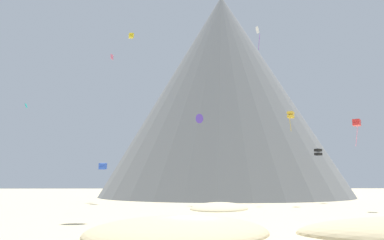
{
  "coord_description": "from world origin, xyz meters",
  "views": [
    {
      "loc": [
        -1.38,
        -30.24,
        3.81
      ],
      "look_at": [
        1.46,
        37.62,
        14.84
      ],
      "focal_mm": 35.82,
      "sensor_mm": 36.0,
      "label": 1
    }
  ],
  "objects_px": {
    "kite_blue_low": "(103,166)",
    "kite_magenta_low": "(226,157)",
    "kite_white_high": "(258,34)",
    "kite_gold_mid": "(291,115)",
    "kite_rainbow_mid": "(112,57)",
    "kite_black_low": "(318,152)",
    "bush_ridge_crest": "(201,227)",
    "bush_far_right": "(138,226)",
    "kite_yellow_high": "(131,36)",
    "kite_teal_mid": "(26,106)",
    "rock_massif": "(223,99)",
    "kite_indigo_mid": "(200,119)",
    "kite_red_low": "(357,123)"
  },
  "relations": [
    {
      "from": "kite_blue_low",
      "to": "kite_magenta_low",
      "type": "xyz_separation_m",
      "value": [
        24.44,
        14.68,
        2.79
      ]
    },
    {
      "from": "kite_white_high",
      "to": "kite_magenta_low",
      "type": "relative_size",
      "value": 1.19
    },
    {
      "from": "kite_gold_mid",
      "to": "kite_rainbow_mid",
      "type": "distance_m",
      "value": 32.67
    },
    {
      "from": "kite_black_low",
      "to": "bush_ridge_crest",
      "type": "bearing_deg",
      "value": 122.47
    },
    {
      "from": "bush_far_right",
      "to": "kite_magenta_low",
      "type": "relative_size",
      "value": 0.5
    },
    {
      "from": "kite_white_high",
      "to": "kite_yellow_high",
      "type": "relative_size",
      "value": 3.76
    },
    {
      "from": "bush_far_right",
      "to": "kite_teal_mid",
      "type": "bearing_deg",
      "value": 124.58
    },
    {
      "from": "bush_ridge_crest",
      "to": "kite_teal_mid",
      "type": "bearing_deg",
      "value": 128.67
    },
    {
      "from": "kite_black_low",
      "to": "kite_magenta_low",
      "type": "relative_size",
      "value": 0.34
    },
    {
      "from": "kite_blue_low",
      "to": "kite_yellow_high",
      "type": "relative_size",
      "value": 0.97
    },
    {
      "from": "rock_massif",
      "to": "kite_blue_low",
      "type": "height_order",
      "value": "rock_massif"
    },
    {
      "from": "bush_ridge_crest",
      "to": "kite_yellow_high",
      "type": "height_order",
      "value": "kite_yellow_high"
    },
    {
      "from": "kite_black_low",
      "to": "kite_teal_mid",
      "type": "xyz_separation_m",
      "value": [
        -52.52,
        -11.3,
        6.59
      ]
    },
    {
      "from": "bush_far_right",
      "to": "kite_indigo_mid",
      "type": "distance_m",
      "value": 41.41
    },
    {
      "from": "bush_far_right",
      "to": "rock_massif",
      "type": "distance_m",
      "value": 78.03
    },
    {
      "from": "bush_far_right",
      "to": "kite_magenta_low",
      "type": "bearing_deg",
      "value": 75.46
    },
    {
      "from": "rock_massif",
      "to": "kite_teal_mid",
      "type": "relative_size",
      "value": 96.84
    },
    {
      "from": "kite_teal_mid",
      "to": "kite_magenta_low",
      "type": "xyz_separation_m",
      "value": [
        35.74,
        22.84,
        -6.74
      ]
    },
    {
      "from": "kite_indigo_mid",
      "to": "kite_magenta_low",
      "type": "bearing_deg",
      "value": -71.96
    },
    {
      "from": "kite_blue_low",
      "to": "rock_massif",
      "type": "bearing_deg",
      "value": -123.82
    },
    {
      "from": "kite_blue_low",
      "to": "kite_magenta_low",
      "type": "relative_size",
      "value": 0.31
    },
    {
      "from": "bush_ridge_crest",
      "to": "kite_yellow_high",
      "type": "bearing_deg",
      "value": 102.27
    },
    {
      "from": "kite_white_high",
      "to": "kite_magenta_low",
      "type": "xyz_separation_m",
      "value": [
        -5.99,
        9.55,
        -25.24
      ]
    },
    {
      "from": "kite_yellow_high",
      "to": "kite_white_high",
      "type": "bearing_deg",
      "value": 43.97
    },
    {
      "from": "kite_black_low",
      "to": "kite_teal_mid",
      "type": "distance_m",
      "value": 54.13
    },
    {
      "from": "bush_ridge_crest",
      "to": "kite_blue_low",
      "type": "relative_size",
      "value": 1.71
    },
    {
      "from": "bush_ridge_crest",
      "to": "kite_gold_mid",
      "type": "distance_m",
      "value": 44.19
    },
    {
      "from": "kite_indigo_mid",
      "to": "kite_red_low",
      "type": "distance_m",
      "value": 26.76
    },
    {
      "from": "kite_black_low",
      "to": "kite_white_high",
      "type": "distance_m",
      "value": 27.38
    },
    {
      "from": "kite_black_low",
      "to": "kite_rainbow_mid",
      "type": "bearing_deg",
      "value": 83.3
    },
    {
      "from": "kite_black_low",
      "to": "kite_yellow_high",
      "type": "xyz_separation_m",
      "value": [
        -38.98,
        15.32,
        29.46
      ]
    },
    {
      "from": "kite_black_low",
      "to": "kite_yellow_high",
      "type": "distance_m",
      "value": 51.21
    },
    {
      "from": "kite_black_low",
      "to": "kite_magenta_low",
      "type": "xyz_separation_m",
      "value": [
        -16.78,
        11.54,
        -0.15
      ]
    },
    {
      "from": "kite_white_high",
      "to": "kite_teal_mid",
      "type": "xyz_separation_m",
      "value": [
        -41.73,
        -13.29,
        -18.49
      ]
    },
    {
      "from": "kite_rainbow_mid",
      "to": "kite_magenta_low",
      "type": "relative_size",
      "value": 0.23
    },
    {
      "from": "kite_black_low",
      "to": "kite_red_low",
      "type": "height_order",
      "value": "kite_red_low"
    },
    {
      "from": "kite_white_high",
      "to": "bush_ridge_crest",
      "type": "bearing_deg",
      "value": -16.74
    },
    {
      "from": "kite_yellow_high",
      "to": "kite_black_low",
      "type": "bearing_deg",
      "value": 47.82
    },
    {
      "from": "kite_teal_mid",
      "to": "kite_magenta_low",
      "type": "relative_size",
      "value": 0.16
    },
    {
      "from": "kite_black_low",
      "to": "kite_gold_mid",
      "type": "bearing_deg",
      "value": 107.55
    },
    {
      "from": "kite_red_low",
      "to": "kite_gold_mid",
      "type": "bearing_deg",
      "value": 155.37
    },
    {
      "from": "bush_far_right",
      "to": "kite_magenta_low",
      "type": "distance_m",
      "value": 56.79
    },
    {
      "from": "kite_yellow_high",
      "to": "bush_ridge_crest",
      "type": "bearing_deg",
      "value": -8.46
    },
    {
      "from": "kite_red_low",
      "to": "kite_rainbow_mid",
      "type": "height_order",
      "value": "kite_rainbow_mid"
    },
    {
      "from": "kite_red_low",
      "to": "kite_white_high",
      "type": "distance_m",
      "value": 32.42
    },
    {
      "from": "kite_gold_mid",
      "to": "kite_black_low",
      "type": "xyz_separation_m",
      "value": [
        7.42,
        7.36,
        -6.06
      ]
    },
    {
      "from": "kite_white_high",
      "to": "kite_rainbow_mid",
      "type": "bearing_deg",
      "value": -57.94
    },
    {
      "from": "rock_massif",
      "to": "kite_indigo_mid",
      "type": "bearing_deg",
      "value": -104.16
    },
    {
      "from": "kite_indigo_mid",
      "to": "kite_rainbow_mid",
      "type": "bearing_deg",
      "value": 73.33
    },
    {
      "from": "kite_white_high",
      "to": "kite_black_low",
      "type": "bearing_deg",
      "value": 80.95
    }
  ]
}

